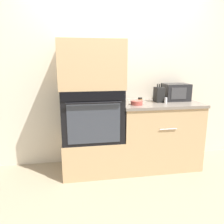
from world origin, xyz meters
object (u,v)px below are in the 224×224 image
object	(u,v)px
wall_oven	(92,114)
condiment_jar_mid	(157,97)
knife_block	(159,95)
condiment_jar_far	(140,100)
condiment_jar_near	(166,100)
bowl	(137,103)
microwave	(176,92)

from	to	relation	value
wall_oven	condiment_jar_mid	world-z (taller)	wall_oven
knife_block	condiment_jar_far	xyz separation A→B (m)	(-0.26, 0.01, -0.07)
wall_oven	condiment_jar_near	bearing A→B (deg)	-3.51
knife_block	bowl	xyz separation A→B (m)	(-0.35, -0.15, -0.07)
wall_oven	knife_block	bearing A→B (deg)	2.97
knife_block	wall_oven	bearing A→B (deg)	-177.03
microwave	condiment_jar_mid	distance (m)	0.26
condiment_jar_near	bowl	bearing A→B (deg)	-173.53
condiment_jar_near	microwave	bearing A→B (deg)	39.56
knife_block	condiment_jar_mid	world-z (taller)	knife_block
wall_oven	condiment_jar_far	distance (m)	0.67
condiment_jar_near	condiment_jar_far	xyz separation A→B (m)	(-0.31, 0.12, -0.01)
wall_oven	bowl	bearing A→B (deg)	-10.73
microwave	bowl	xyz separation A→B (m)	(-0.62, -0.23, -0.09)
microwave	wall_oven	bearing A→B (deg)	-174.10
microwave	condiment_jar_far	size ratio (longest dim) A/B	5.44
condiment_jar_near	wall_oven	bearing A→B (deg)	176.49
condiment_jar_far	knife_block	bearing A→B (deg)	-2.39
knife_block	bowl	bearing A→B (deg)	-156.61
knife_block	condiment_jar_mid	size ratio (longest dim) A/B	3.09
wall_oven	condiment_jar_far	xyz separation A→B (m)	(0.65, 0.06, 0.15)
microwave	bowl	size ratio (longest dim) A/B	2.28
condiment_jar_mid	condiment_jar_far	world-z (taller)	condiment_jar_mid
condiment_jar_near	knife_block	bearing A→B (deg)	117.38
microwave	condiment_jar_near	world-z (taller)	microwave
wall_oven	condiment_jar_far	world-z (taller)	wall_oven
microwave	bowl	bearing A→B (deg)	-160.06
bowl	condiment_jar_far	world-z (taller)	condiment_jar_far
microwave	knife_block	world-z (taller)	knife_block
microwave	condiment_jar_near	xyz separation A→B (m)	(-0.22, -0.18, -0.08)
condiment_jar_mid	condiment_jar_far	xyz separation A→B (m)	(-0.32, -0.19, -0.01)
microwave	bowl	distance (m)	0.67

